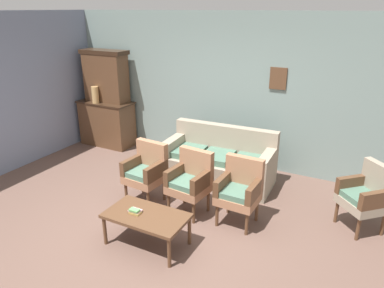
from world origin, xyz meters
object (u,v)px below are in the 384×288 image
at_px(vase_on_cabinet, 95,95).
at_px(armchair_row_middle, 191,179).
at_px(wingback_chair_by_fireplace, 367,194).
at_px(armchair_near_cabinet, 240,189).
at_px(coffee_table, 146,218).
at_px(side_cabinet, 107,123).
at_px(book_stack_on_table, 135,211).
at_px(floral_couch, 219,163).
at_px(armchair_by_doorway, 146,170).

relative_size(vase_on_cabinet, armchair_row_middle, 0.37).
bearing_deg(armchair_row_middle, vase_on_cabinet, 154.30).
distance_m(vase_on_cabinet, wingback_chair_by_fireplace, 5.21).
xyz_separation_m(armchair_row_middle, armchair_near_cabinet, (0.70, 0.06, 0.00)).
height_order(vase_on_cabinet, armchair_near_cabinet, vase_on_cabinet).
bearing_deg(wingback_chair_by_fireplace, coffee_table, -145.27).
bearing_deg(coffee_table, side_cabinet, 137.23).
xyz_separation_m(vase_on_cabinet, armchair_row_middle, (2.92, -1.40, -0.60)).
relative_size(vase_on_cabinet, book_stack_on_table, 2.17).
relative_size(floral_couch, armchair_by_doorway, 2.02).
bearing_deg(vase_on_cabinet, side_cabinet, 59.76).
height_order(armchair_row_middle, wingback_chair_by_fireplace, same).
relative_size(armchair_row_middle, armchair_near_cabinet, 1.00).
xyz_separation_m(vase_on_cabinet, armchair_by_doorway, (2.19, -1.43, -0.60)).
distance_m(side_cabinet, book_stack_on_table, 3.61).
xyz_separation_m(side_cabinet, coffee_table, (2.71, -2.50, -0.09)).
relative_size(vase_on_cabinet, coffee_table, 0.34).
xyz_separation_m(armchair_by_doorway, armchair_row_middle, (0.73, 0.02, 0.00)).
bearing_deg(side_cabinet, coffee_table, -42.77).
bearing_deg(armchair_row_middle, armchair_by_doorway, -178.20).
bearing_deg(book_stack_on_table, side_cabinet, 135.32).
height_order(side_cabinet, wingback_chair_by_fireplace, side_cabinet).
bearing_deg(side_cabinet, book_stack_on_table, -44.68).
distance_m(side_cabinet, wingback_chair_by_fireplace, 5.10).
bearing_deg(wingback_chair_by_fireplace, floral_couch, 169.92).
distance_m(floral_couch, wingback_chair_by_fireplace, 2.28).
xyz_separation_m(coffee_table, book_stack_on_table, (-0.14, -0.04, 0.07)).
bearing_deg(side_cabinet, armchair_row_middle, -29.19).
relative_size(floral_couch, book_stack_on_table, 11.78).
xyz_separation_m(armchair_row_middle, book_stack_on_table, (-0.25, -0.97, -0.05)).
height_order(floral_couch, coffee_table, floral_couch).
xyz_separation_m(floral_couch, armchair_row_middle, (0.03, -1.07, 0.17)).
xyz_separation_m(armchair_row_middle, wingback_chair_by_fireplace, (2.21, 0.68, 0.00)).
relative_size(armchair_by_doorway, book_stack_on_table, 5.82).
xyz_separation_m(side_cabinet, armchair_row_middle, (2.82, -1.57, 0.03)).
bearing_deg(vase_on_cabinet, armchair_near_cabinet, -20.33).
distance_m(armchair_near_cabinet, wingback_chair_by_fireplace, 1.62).
distance_m(coffee_table, book_stack_on_table, 0.16).
relative_size(side_cabinet, armchair_by_doorway, 1.28).
relative_size(side_cabinet, armchair_row_middle, 1.28).
distance_m(armchair_row_middle, armchair_near_cabinet, 0.71).
bearing_deg(armchair_row_middle, floral_couch, 91.57).
height_order(wingback_chair_by_fireplace, book_stack_on_table, wingback_chair_by_fireplace).
xyz_separation_m(armchair_near_cabinet, wingback_chair_by_fireplace, (1.50, 0.61, 0.00)).
height_order(side_cabinet, armchair_row_middle, side_cabinet).
bearing_deg(armchair_row_middle, wingback_chair_by_fireplace, 17.02).
distance_m(armchair_by_doorway, book_stack_on_table, 1.06).
bearing_deg(wingback_chair_by_fireplace, armchair_row_middle, -162.98).
bearing_deg(armchair_near_cabinet, coffee_table, -129.41).
height_order(armchair_by_doorway, armchair_row_middle, same).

